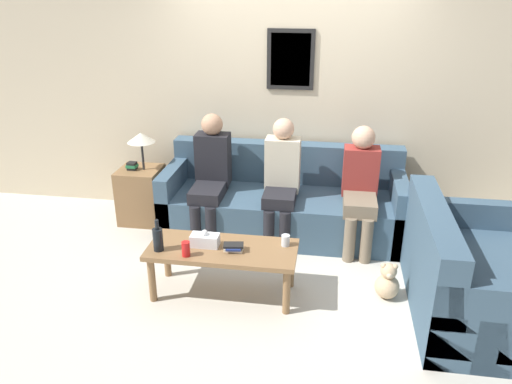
# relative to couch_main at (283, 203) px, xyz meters

# --- Properties ---
(ground_plane) EXTENTS (16.00, 16.00, 0.00)m
(ground_plane) POSITION_rel_couch_main_xyz_m (0.00, -0.54, -0.30)
(ground_plane) COLOR beige
(wall_back) EXTENTS (9.00, 0.08, 2.60)m
(wall_back) POSITION_rel_couch_main_xyz_m (0.00, 0.48, 1.00)
(wall_back) COLOR beige
(wall_back) RESTS_ON ground_plane
(couch_main) EXTENTS (2.42, 0.90, 0.86)m
(couch_main) POSITION_rel_couch_main_xyz_m (0.00, 0.00, 0.00)
(couch_main) COLOR #385166
(couch_main) RESTS_ON ground_plane
(couch_side) EXTENTS (0.90, 1.47, 0.86)m
(couch_side) POSITION_rel_couch_main_xyz_m (1.56, -1.19, 0.00)
(couch_side) COLOR #385166
(couch_side) RESTS_ON ground_plane
(coffee_table) EXTENTS (1.22, 0.50, 0.43)m
(coffee_table) POSITION_rel_couch_main_xyz_m (-0.37, -1.24, 0.07)
(coffee_table) COLOR olive
(coffee_table) RESTS_ON ground_plane
(side_table_with_lamp) EXTENTS (0.44, 0.44, 1.00)m
(side_table_with_lamp) POSITION_rel_couch_main_xyz_m (-1.54, -0.01, 0.04)
(side_table_with_lamp) COLOR olive
(side_table_with_lamp) RESTS_ON ground_plane
(wine_bottle) EXTENTS (0.08, 0.08, 0.27)m
(wine_bottle) POSITION_rel_couch_main_xyz_m (-0.87, -1.36, 0.23)
(wine_bottle) COLOR black
(wine_bottle) RESTS_ON coffee_table
(drinking_glass) EXTENTS (0.07, 0.07, 0.09)m
(drinking_glass) POSITION_rel_couch_main_xyz_m (0.13, -1.13, 0.18)
(drinking_glass) COLOR silver
(drinking_glass) RESTS_ON coffee_table
(book_stack) EXTENTS (0.17, 0.13, 0.06)m
(book_stack) POSITION_rel_couch_main_xyz_m (-0.27, -1.28, 0.16)
(book_stack) COLOR beige
(book_stack) RESTS_ON coffee_table
(soda_can) EXTENTS (0.07, 0.07, 0.12)m
(soda_can) POSITION_rel_couch_main_xyz_m (-0.62, -1.41, 0.19)
(soda_can) COLOR red
(soda_can) RESTS_ON coffee_table
(tissue_box) EXTENTS (0.23, 0.12, 0.15)m
(tissue_box) POSITION_rel_couch_main_xyz_m (-0.51, -1.23, 0.19)
(tissue_box) COLOR silver
(tissue_box) RESTS_ON coffee_table
(person_left) EXTENTS (0.34, 0.65, 1.23)m
(person_left) POSITION_rel_couch_main_xyz_m (-0.73, -0.14, 0.36)
(person_left) COLOR black
(person_left) RESTS_ON ground_plane
(person_middle) EXTENTS (0.34, 0.59, 1.22)m
(person_middle) POSITION_rel_couch_main_xyz_m (-0.01, -0.18, 0.36)
(person_middle) COLOR black
(person_middle) RESTS_ON ground_plane
(person_right) EXTENTS (0.34, 0.64, 1.18)m
(person_right) POSITION_rel_couch_main_xyz_m (0.75, -0.19, 0.34)
(person_right) COLOR #756651
(person_right) RESTS_ON ground_plane
(teddy_bear) EXTENTS (0.20, 0.20, 0.32)m
(teddy_bear) POSITION_rel_couch_main_xyz_m (0.98, -1.09, -0.16)
(teddy_bear) COLOR tan
(teddy_bear) RESTS_ON ground_plane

